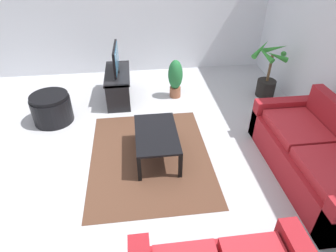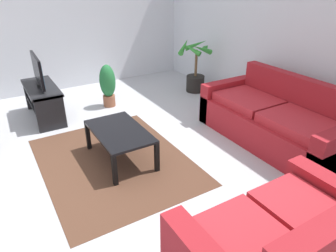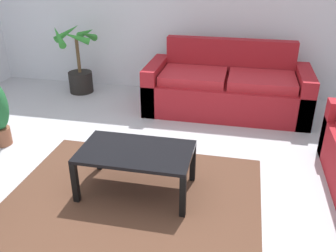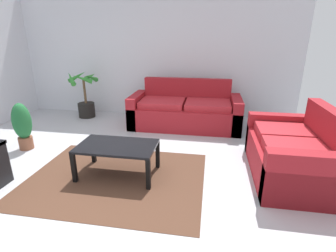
# 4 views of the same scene
# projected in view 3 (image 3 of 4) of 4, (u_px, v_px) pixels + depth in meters

# --- Properties ---
(ground_plane) EXTENTS (6.60, 6.60, 0.00)m
(ground_plane) POSITION_uv_depth(u_px,v_px,m) (118.00, 207.00, 3.08)
(ground_plane) COLOR #B2B2B7
(couch_main) EXTENTS (2.10, 0.90, 0.90)m
(couch_main) POSITION_uv_depth(u_px,v_px,m) (227.00, 89.00, 4.82)
(couch_main) COLOR maroon
(couch_main) RESTS_ON ground
(coffee_table) EXTENTS (0.98, 0.58, 0.41)m
(coffee_table) POSITION_uv_depth(u_px,v_px,m) (136.00, 156.00, 3.15)
(coffee_table) COLOR black
(coffee_table) RESTS_ON ground
(area_rug) EXTENTS (2.20, 1.70, 0.01)m
(area_rug) POSITION_uv_depth(u_px,v_px,m) (134.00, 196.00, 3.22)
(area_rug) COLOR #513323
(area_rug) RESTS_ON ground
(potted_palm) EXTENTS (0.67, 0.71, 1.01)m
(potted_palm) POSITION_uv_depth(u_px,v_px,m) (79.00, 66.00, 5.42)
(potted_palm) COLOR black
(potted_palm) RESTS_ON ground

